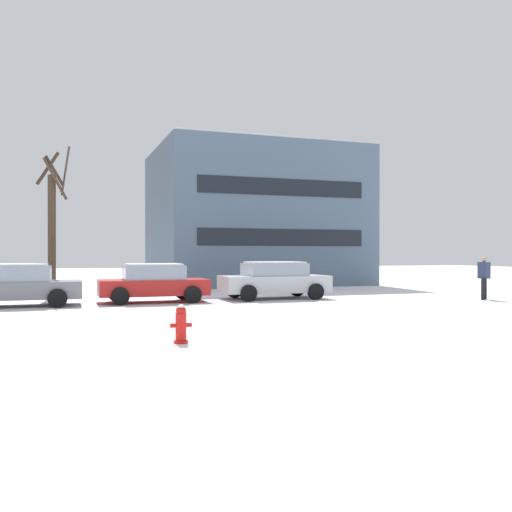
{
  "coord_description": "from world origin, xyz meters",
  "views": [
    {
      "loc": [
        0.91,
        -12.66,
        1.82
      ],
      "look_at": [
        7.15,
        5.01,
        1.74
      ],
      "focal_mm": 39.44,
      "sensor_mm": 36.0,
      "label": 1
    }
  ],
  "objects_px": {
    "fire_hydrant": "(181,324)",
    "parked_car_gray": "(12,285)",
    "parked_car_silver": "(274,280)",
    "pedestrian_crossing": "(484,275)",
    "parked_car_red": "(153,283)"
  },
  "relations": [
    {
      "from": "fire_hydrant",
      "to": "parked_car_gray",
      "type": "distance_m",
      "value": 10.45
    },
    {
      "from": "fire_hydrant",
      "to": "parked_car_silver",
      "type": "distance_m",
      "value": 11.43
    },
    {
      "from": "parked_car_gray",
      "to": "pedestrian_crossing",
      "type": "bearing_deg",
      "value": -10.11
    },
    {
      "from": "fire_hydrant",
      "to": "pedestrian_crossing",
      "type": "distance_m",
      "value": 15.05
    },
    {
      "from": "parked_car_silver",
      "to": "pedestrian_crossing",
      "type": "bearing_deg",
      "value": -22.62
    },
    {
      "from": "fire_hydrant",
      "to": "parked_car_gray",
      "type": "relative_size",
      "value": 0.17
    },
    {
      "from": "fire_hydrant",
      "to": "parked_car_silver",
      "type": "xyz_separation_m",
      "value": [
        5.86,
        9.81,
        0.37
      ]
    },
    {
      "from": "parked_car_gray",
      "to": "fire_hydrant",
      "type": "bearing_deg",
      "value": -68.47
    },
    {
      "from": "parked_car_gray",
      "to": "parked_car_silver",
      "type": "height_order",
      "value": "parked_car_silver"
    },
    {
      "from": "fire_hydrant",
      "to": "parked_car_red",
      "type": "xyz_separation_m",
      "value": [
        1.01,
        9.8,
        0.34
      ]
    },
    {
      "from": "parked_car_red",
      "to": "pedestrian_crossing",
      "type": "xyz_separation_m",
      "value": [
        12.48,
        -3.17,
        0.26
      ]
    },
    {
      "from": "parked_car_red",
      "to": "fire_hydrant",
      "type": "bearing_deg",
      "value": -95.91
    },
    {
      "from": "parked_car_red",
      "to": "parked_car_silver",
      "type": "height_order",
      "value": "parked_car_silver"
    },
    {
      "from": "pedestrian_crossing",
      "to": "fire_hydrant",
      "type": "bearing_deg",
      "value": -153.85
    },
    {
      "from": "parked_car_silver",
      "to": "fire_hydrant",
      "type": "bearing_deg",
      "value": -120.86
    }
  ]
}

